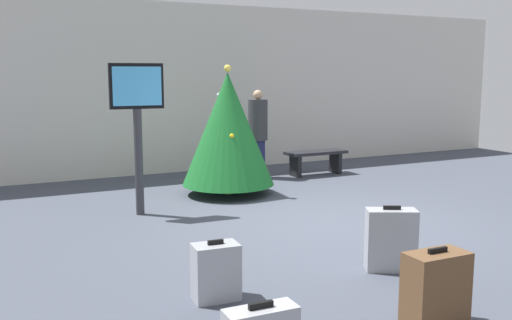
# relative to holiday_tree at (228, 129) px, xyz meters

# --- Properties ---
(ground_plane) EXTENTS (16.00, 16.00, 0.00)m
(ground_plane) POSITION_rel_holiday_tree_xyz_m (0.49, -2.32, -1.10)
(ground_plane) COLOR #424754
(back_wall) EXTENTS (16.00, 0.20, 3.40)m
(back_wall) POSITION_rel_holiday_tree_xyz_m (0.49, 2.53, 0.60)
(back_wall) COLOR beige
(back_wall) RESTS_ON ground_plane
(holiday_tree) EXTENTS (1.53, 1.53, 2.15)m
(holiday_tree) POSITION_rel_holiday_tree_xyz_m (0.00, 0.00, 0.00)
(holiday_tree) COLOR #4C3319
(holiday_tree) RESTS_ON ground_plane
(flight_info_kiosk) EXTENTS (0.76, 0.13, 2.16)m
(flight_info_kiosk) POSITION_rel_holiday_tree_xyz_m (-1.69, -0.70, 0.37)
(flight_info_kiosk) COLOR #333338
(flight_info_kiosk) RESTS_ON ground_plane
(waiting_bench) EXTENTS (1.26, 0.44, 0.48)m
(waiting_bench) POSITION_rel_holiday_tree_xyz_m (2.31, 0.92, -0.75)
(waiting_bench) COLOR black
(waiting_bench) RESTS_ON ground_plane
(traveller_0) EXTENTS (0.49, 0.49, 1.70)m
(traveller_0) POSITION_rel_holiday_tree_xyz_m (1.14, 1.17, -0.21)
(traveller_0) COLOR #1E234C
(traveller_0) RESTS_ON ground_plane
(suitcase_0) EXTENTS (0.43, 0.29, 0.55)m
(suitcase_0) POSITION_rel_holiday_tree_xyz_m (-1.91, -4.07, -0.84)
(suitcase_0) COLOR #9EA0A5
(suitcase_0) RESTS_ON ground_plane
(suitcase_1) EXTENTS (0.56, 0.44, 0.68)m
(suitcase_1) POSITION_rel_holiday_tree_xyz_m (0.01, -4.16, -0.78)
(suitcase_1) COLOR #9EA0A5
(suitcase_1) RESTS_ON ground_plane
(suitcase_2) EXTENTS (0.52, 0.29, 0.65)m
(suitcase_2) POSITION_rel_holiday_tree_xyz_m (-0.54, -5.36, -0.79)
(suitcase_2) COLOR brown
(suitcase_2) RESTS_ON ground_plane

